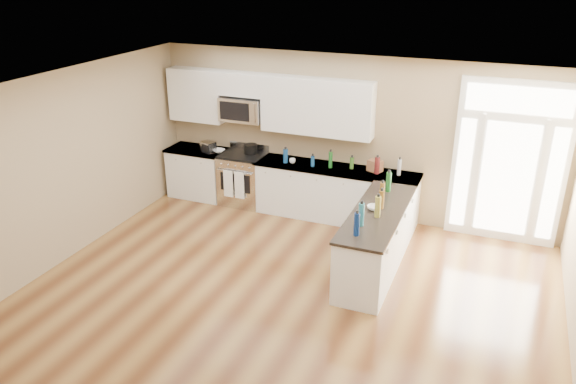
# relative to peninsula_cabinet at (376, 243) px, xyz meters

# --- Properties ---
(ground) EXTENTS (8.00, 8.00, 0.00)m
(ground) POSITION_rel_peninsula_cabinet_xyz_m (-0.93, -2.24, -0.43)
(ground) COLOR #5C3319
(room_shell) EXTENTS (8.00, 8.00, 8.00)m
(room_shell) POSITION_rel_peninsula_cabinet_xyz_m (-0.93, -2.24, 1.27)
(room_shell) COLOR tan
(room_shell) RESTS_ON ground
(back_cabinet_left) EXTENTS (1.10, 0.66, 0.94)m
(back_cabinet_left) POSITION_rel_peninsula_cabinet_xyz_m (-3.80, 1.45, 0.00)
(back_cabinet_left) COLOR white
(back_cabinet_left) RESTS_ON ground
(back_cabinet_right) EXTENTS (2.85, 0.66, 0.94)m
(back_cabinet_right) POSITION_rel_peninsula_cabinet_xyz_m (-1.08, 1.45, 0.00)
(back_cabinet_right) COLOR white
(back_cabinet_right) RESTS_ON ground
(peninsula_cabinet) EXTENTS (0.69, 2.32, 0.94)m
(peninsula_cabinet) POSITION_rel_peninsula_cabinet_xyz_m (0.00, 0.00, 0.00)
(peninsula_cabinet) COLOR white
(peninsula_cabinet) RESTS_ON ground
(upper_cabinet_left) EXTENTS (1.04, 0.33, 0.95)m
(upper_cabinet_left) POSITION_rel_peninsula_cabinet_xyz_m (-3.81, 1.59, 1.49)
(upper_cabinet_left) COLOR white
(upper_cabinet_left) RESTS_ON room_shell
(upper_cabinet_right) EXTENTS (1.94, 0.33, 0.95)m
(upper_cabinet_right) POSITION_rel_peninsula_cabinet_xyz_m (-1.50, 1.59, 1.49)
(upper_cabinet_right) COLOR white
(upper_cabinet_right) RESTS_ON room_shell
(upper_cabinet_short) EXTENTS (0.82, 0.33, 0.40)m
(upper_cabinet_short) POSITION_rel_peninsula_cabinet_xyz_m (-2.88, 1.59, 1.77)
(upper_cabinet_short) COLOR white
(upper_cabinet_short) RESTS_ON room_shell
(microwave) EXTENTS (0.78, 0.41, 0.42)m
(microwave) POSITION_rel_peninsula_cabinet_xyz_m (-2.88, 1.56, 1.33)
(microwave) COLOR silver
(microwave) RESTS_ON room_shell
(entry_door) EXTENTS (1.70, 0.10, 2.60)m
(entry_door) POSITION_rel_peninsula_cabinet_xyz_m (1.62, 1.71, 0.87)
(entry_door) COLOR white
(entry_door) RESTS_ON ground
(kitchen_range) EXTENTS (0.79, 0.70, 1.08)m
(kitchen_range) POSITION_rel_peninsula_cabinet_xyz_m (-2.85, 1.45, 0.04)
(kitchen_range) COLOR silver
(kitchen_range) RESTS_ON ground
(stockpot) EXTENTS (0.24, 0.24, 0.18)m
(stockpot) POSITION_rel_peninsula_cabinet_xyz_m (-2.74, 1.57, 0.61)
(stockpot) COLOR black
(stockpot) RESTS_ON kitchen_range
(toaster_oven) EXTENTS (0.30, 0.27, 0.21)m
(toaster_oven) POSITION_rel_peninsula_cabinet_xyz_m (-3.48, 1.33, 0.61)
(toaster_oven) COLOR silver
(toaster_oven) RESTS_ON back_cabinet_left
(cardboard_box) EXTENTS (0.28, 0.24, 0.19)m
(cardboard_box) POSITION_rel_peninsula_cabinet_xyz_m (-0.43, 1.54, 0.60)
(cardboard_box) COLOR brown
(cardboard_box) RESTS_ON back_cabinet_right
(bowl_left) EXTENTS (0.24, 0.24, 0.05)m
(bowl_left) POSITION_rel_peninsula_cabinet_xyz_m (-3.33, 1.42, 0.53)
(bowl_left) COLOR white
(bowl_left) RESTS_ON back_cabinet_left
(bowl_peninsula) EXTENTS (0.24, 0.24, 0.06)m
(bowl_peninsula) POSITION_rel_peninsula_cabinet_xyz_m (-0.07, 0.02, 0.53)
(bowl_peninsula) COLOR white
(bowl_peninsula) RESTS_ON peninsula_cabinet
(cup_counter) EXTENTS (0.13, 0.13, 0.08)m
(cup_counter) POSITION_rel_peninsula_cabinet_xyz_m (-1.85, 1.39, 0.55)
(cup_counter) COLOR white
(cup_counter) RESTS_ON back_cabinet_right
(counter_bottles) EXTENTS (2.09, 2.43, 0.32)m
(counter_bottles) POSITION_rel_peninsula_cabinet_xyz_m (-0.42, 0.55, 0.64)
(counter_bottles) COLOR #19591E
(counter_bottles) RESTS_ON back_cabinet_right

